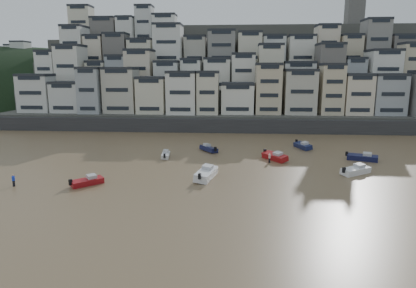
# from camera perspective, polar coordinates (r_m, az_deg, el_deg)

# --- Properties ---
(ground) EXTENTS (400.00, 400.00, 0.00)m
(ground) POSITION_cam_1_polar(r_m,az_deg,el_deg) (35.44, -14.61, -16.10)
(ground) COLOR brown
(ground) RESTS_ON ground
(harbor_wall) EXTENTS (140.00, 3.00, 3.50)m
(harbor_wall) POSITION_cam_1_polar(r_m,az_deg,el_deg) (95.71, 3.67, 2.84)
(harbor_wall) COLOR #38383A
(harbor_wall) RESTS_ON ground
(hillside) EXTENTS (141.04, 66.00, 50.00)m
(hillside) POSITION_cam_1_polar(r_m,az_deg,el_deg) (134.54, 5.95, 10.14)
(hillside) COLOR #4C4C47
(hillside) RESTS_ON ground
(headland) EXTENTS (216.00, 135.00, 53.33)m
(headland) POSITION_cam_1_polar(r_m,az_deg,el_deg) (196.32, -28.58, 5.44)
(headland) COLOR black
(headland) RESTS_ON ground
(boat_d) EXTENTS (5.89, 4.89, 1.59)m
(boat_d) POSITION_cam_1_polar(r_m,az_deg,el_deg) (62.36, 21.79, -3.61)
(boat_d) COLOR white
(boat_d) RESTS_ON ground
(boat_h) EXTENTS (4.41, 5.22, 1.42)m
(boat_h) POSITION_cam_1_polar(r_m,az_deg,el_deg) (73.75, 0.11, -0.58)
(boat_h) COLOR #13173C
(boat_h) RESTS_ON ground
(boat_f) EXTENTS (1.93, 4.72, 1.25)m
(boat_f) POSITION_cam_1_polar(r_m,az_deg,el_deg) (69.13, -6.54, -1.55)
(boat_f) COLOR silver
(boat_f) RESTS_ON ground
(boat_j) EXTENTS (4.69, 4.61, 1.35)m
(boat_j) POSITION_cam_1_polar(r_m,az_deg,el_deg) (55.29, -18.10, -5.36)
(boat_j) COLOR maroon
(boat_j) RESTS_ON ground
(boat_i) EXTENTS (3.57, 5.78, 1.50)m
(boat_i) POSITION_cam_1_polar(r_m,az_deg,el_deg) (78.63, 14.37, -0.15)
(boat_i) COLOR #161D45
(boat_i) RESTS_ON ground
(boat_g) EXTENTS (5.94, 3.68, 1.54)m
(boat_g) POSITION_cam_1_polar(r_m,az_deg,el_deg) (71.83, 22.67, -1.77)
(boat_g) COLOR #14173F
(boat_g) RESTS_ON ground
(boat_e) EXTENTS (4.97, 5.93, 1.61)m
(boat_e) POSITION_cam_1_polar(r_m,az_deg,el_deg) (67.71, 10.23, -1.79)
(boat_e) COLOR maroon
(boat_e) RESTS_ON ground
(boat_c) EXTENTS (3.65, 7.36, 1.92)m
(boat_c) POSITION_cam_1_polar(r_m,az_deg,el_deg) (55.72, -0.30, -4.34)
(boat_c) COLOR white
(boat_c) RESTS_ON ground
(person_blue) EXTENTS (0.44, 0.44, 1.74)m
(person_blue) POSITION_cam_1_polar(r_m,az_deg,el_deg) (58.71, -27.74, -4.97)
(person_blue) COLOR blue
(person_blue) RESTS_ON ground
(person_pink) EXTENTS (0.44, 0.44, 1.74)m
(person_pink) POSITION_cam_1_polar(r_m,az_deg,el_deg) (65.63, 9.45, -2.13)
(person_pink) COLOR #D39E95
(person_pink) RESTS_ON ground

